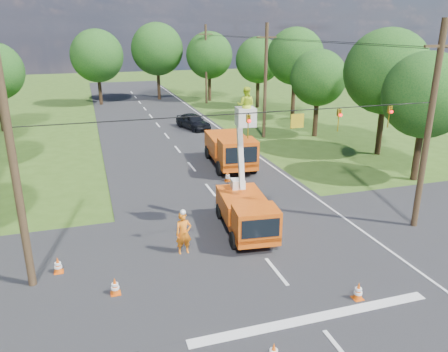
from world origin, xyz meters
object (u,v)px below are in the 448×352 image
object	(u,v)px
traffic_cone_5	(58,265)
pole_right_mid	(265,81)
second_truck	(230,149)
ground_worker	(184,233)
traffic_cone_3	(228,177)
tree_far_a	(97,56)
pole_left	(15,177)
tree_right_b	(387,72)
tree_right_e	(258,60)
tree_right_d	(295,56)
tree_far_c	(209,55)
traffic_cone_2	(232,191)
traffic_cone_4	(115,286)
pole_right_far	(206,64)
tree_right_a	(426,95)
pole_right_near	(429,128)
tree_right_c	(318,78)
tree_far_b	(157,49)
distant_car	(193,121)
traffic_cone_7	(241,152)
traffic_cone_1	(358,291)

from	to	relation	value
traffic_cone_5	pole_right_mid	xyz separation A→B (m)	(17.07, 19.35, 4.75)
second_truck	pole_right_mid	distance (m)	10.31
ground_worker	traffic_cone_3	size ratio (longest dim) A/B	2.78
traffic_cone_5	tree_far_a	world-z (taller)	tree_far_a
second_truck	pole_left	xyz separation A→B (m)	(-12.23, -12.34, 3.20)
traffic_cone_5	tree_right_b	world-z (taller)	tree_right_b
tree_far_a	tree_right_e	bearing A→B (deg)	-23.05
ground_worker	traffic_cone_3	distance (m)	9.82
tree_right_d	tree_far_c	world-z (taller)	tree_right_d
ground_worker	traffic_cone_2	world-z (taller)	ground_worker
traffic_cone_4	pole_right_far	bearing A→B (deg)	70.24
traffic_cone_3	tree_far_a	xyz separation A→B (m)	(-6.52, 33.75, 5.83)
tree_right_d	tree_right_e	xyz separation A→B (m)	(-1.00, 8.00, -0.87)
traffic_cone_4	tree_right_a	bearing A→B (deg)	20.91
traffic_cone_5	pole_right_near	world-z (taller)	pole_right_near
pole_left	tree_far_a	distance (m)	43.27
pole_left	traffic_cone_5	bearing A→B (deg)	34.81
traffic_cone_2	tree_right_d	bearing A→B (deg)	55.83
traffic_cone_5	tree_right_b	distance (m)	26.85
traffic_cone_2	tree_right_c	size ratio (longest dim) A/B	0.09
pole_right_near	tree_right_a	bearing A→B (deg)	50.19
traffic_cone_2	tree_right_d	xyz separation A→B (m)	(13.85, 20.40, 6.32)
pole_right_mid	pole_right_near	bearing A→B (deg)	-90.00
traffic_cone_3	tree_far_b	distance (m)	36.35
traffic_cone_5	tree_right_a	size ratio (longest dim) A/B	0.09
ground_worker	pole_left	distance (m)	7.18
second_truck	tree_far_a	size ratio (longest dim) A/B	0.72
traffic_cone_2	tree_far_c	distance (m)	36.86
distant_car	traffic_cone_7	distance (m)	10.73
pole_right_near	tree_right_a	world-z (taller)	pole_right_near
traffic_cone_7	tree_far_b	bearing A→B (deg)	92.53
traffic_cone_3	traffic_cone_7	distance (m)	6.08
tree_right_b	tree_far_a	world-z (taller)	tree_right_b
pole_left	tree_far_c	distance (m)	46.12
traffic_cone_4	traffic_cone_1	bearing A→B (deg)	-19.47
distant_car	tree_right_e	bearing A→B (deg)	25.26
pole_right_near	pole_right_mid	distance (m)	20.00
traffic_cone_1	traffic_cone_4	bearing A→B (deg)	160.53
tree_right_b	tree_far_b	world-z (taller)	tree_far_b
tree_far_a	traffic_cone_1	bearing A→B (deg)	-81.53
traffic_cone_3	tree_far_a	bearing A→B (deg)	100.93
tree_right_e	tree_far_c	bearing A→B (deg)	121.56
tree_right_b	tree_far_b	distance (m)	35.12
traffic_cone_3	tree_far_c	bearing A→B (deg)	76.30
traffic_cone_7	distant_car	bearing A→B (deg)	96.71
pole_right_mid	tree_right_c	distance (m)	4.81
traffic_cone_1	pole_right_mid	xyz separation A→B (m)	(6.40, 24.65, 4.75)
traffic_cone_7	pole_left	distance (m)	20.57
pole_right_far	tree_far_a	distance (m)	13.87
traffic_cone_7	pole_right_mid	world-z (taller)	pole_right_mid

